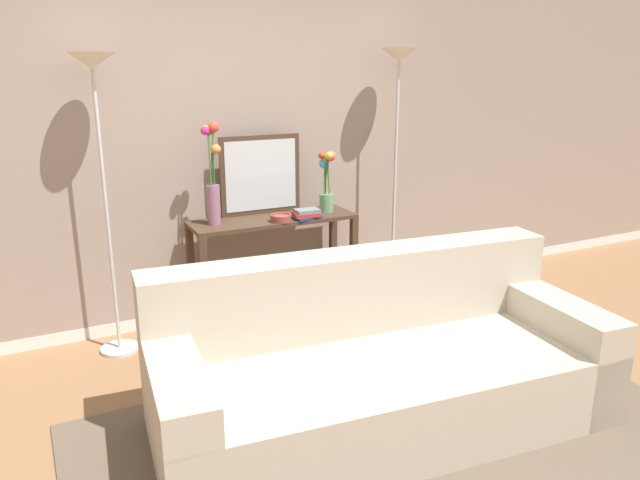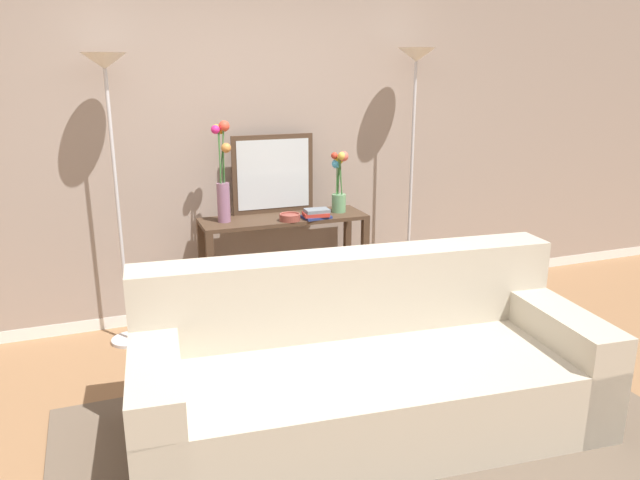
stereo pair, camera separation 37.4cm
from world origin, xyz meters
The scene contains 13 objects.
ground_plane centered at (0.00, 0.00, -0.01)m, with size 16.00×16.00×0.02m, color #936B47.
back_wall centered at (0.00, 1.98, 1.35)m, with size 12.00×0.15×2.71m.
area_rug centered at (0.28, -0.04, 0.01)m, with size 3.23×1.76×0.01m.
couch centered at (0.29, 0.13, 0.31)m, with size 2.48×1.21×0.88m.
console_table centered at (0.30, 1.63, 0.56)m, with size 1.22×0.39×0.81m.
floor_lamp_left centered at (-0.85, 1.64, 1.54)m, with size 0.28×0.28×1.96m.
floor_lamp_right centered at (1.36, 1.64, 1.58)m, with size 0.28×0.28×2.01m.
wall_mirror centered at (0.28, 1.79, 1.10)m, with size 0.62×0.02×0.58m.
vase_tall_flowers centered at (-0.13, 1.64, 1.13)m, with size 0.13×0.10×0.71m.
vase_short_flowers centered at (0.74, 1.63, 1.05)m, with size 0.12×0.14×0.46m.
fruit_bowl centered at (0.31, 1.50, 0.84)m, with size 0.15×0.15×0.05m.
book_stack centered at (0.51, 1.50, 0.84)m, with size 0.21×0.17×0.07m.
book_row_under_console centered at (0.01, 1.63, 0.06)m, with size 0.40×0.18×0.13m.
Camera 2 is at (-0.97, -2.52, 1.88)m, focal length 34.04 mm.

